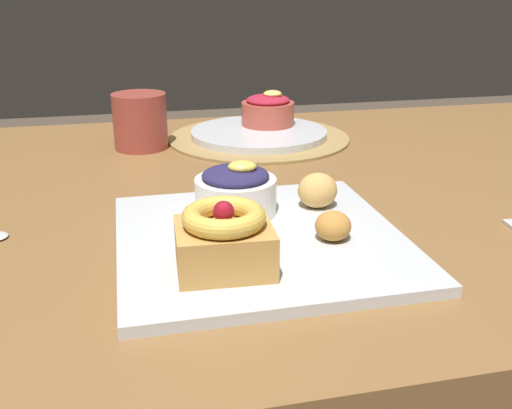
{
  "coord_description": "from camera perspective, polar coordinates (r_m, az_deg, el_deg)",
  "views": [
    {
      "loc": [
        -0.15,
        -0.76,
        1.0
      ],
      "look_at": [
        -0.02,
        -0.17,
        0.77
      ],
      "focal_mm": 41.15,
      "sensor_mm": 36.0,
      "label": 1
    }
  ],
  "objects": [
    {
      "name": "berry_ramekin",
      "position": [
        0.69,
        -1.98,
        1.4
      ],
      "size": [
        0.1,
        0.1,
        0.07
      ],
      "color": "white",
      "rests_on": "front_plate"
    },
    {
      "name": "front_plate",
      "position": [
        0.64,
        0.4,
        -3.46
      ],
      "size": [
        0.31,
        0.31,
        0.01
      ],
      "primitive_type": "cube",
      "color": "silver",
      "rests_on": "dining_table"
    },
    {
      "name": "fritter_front",
      "position": [
        0.63,
        7.49,
        -2.07
      ],
      "size": [
        0.04,
        0.04,
        0.03
      ],
      "primitive_type": "ellipsoid",
      "color": "#BC7F38",
      "rests_on": "front_plate"
    },
    {
      "name": "back_plate",
      "position": [
        1.07,
        0.28,
        6.94
      ],
      "size": [
        0.25,
        0.25,
        0.01
      ],
      "primitive_type": "cylinder",
      "color": "silver",
      "rests_on": "woven_placemat"
    },
    {
      "name": "dining_table",
      "position": [
        0.86,
        -1.61,
        -3.89
      ],
      "size": [
        1.53,
        0.9,
        0.73
      ],
      "color": "brown",
      "rests_on": "ground_plane"
    },
    {
      "name": "cake_slice",
      "position": [
        0.56,
        -3.11,
        -3.34
      ],
      "size": [
        0.1,
        0.08,
        0.07
      ],
      "rotation": [
        0.0,
        0.0,
        -0.05
      ],
      "color": "#C68E47",
      "rests_on": "front_plate"
    },
    {
      "name": "coffee_mug",
      "position": [
        1.03,
        -11.2,
        7.95
      ],
      "size": [
        0.09,
        0.09,
        0.09
      ],
      "primitive_type": "cylinder",
      "color": "#993D33",
      "rests_on": "dining_table"
    },
    {
      "name": "back_ramekin",
      "position": [
        1.11,
        1.17,
        9.17
      ],
      "size": [
        0.1,
        0.1,
        0.07
      ],
      "color": "#B24C3D",
      "rests_on": "back_plate"
    },
    {
      "name": "woven_placemat",
      "position": [
        1.08,
        0.28,
        6.5
      ],
      "size": [
        0.33,
        0.33,
        0.0
      ],
      "primitive_type": "cylinder",
      "color": "#997A47",
      "rests_on": "dining_table"
    },
    {
      "name": "fritter_middle",
      "position": [
        0.71,
        6.0,
        1.38
      ],
      "size": [
        0.05,
        0.04,
        0.04
      ],
      "primitive_type": "ellipsoid",
      "color": "tan",
      "rests_on": "front_plate"
    }
  ]
}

